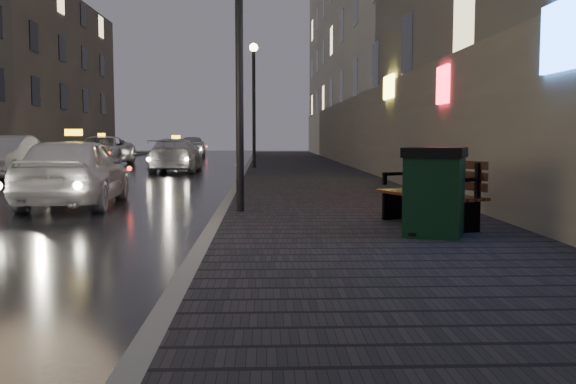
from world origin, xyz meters
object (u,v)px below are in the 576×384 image
object	(u,v)px
trash_bin	(434,191)
taxi_far	(102,151)
taxi_near	(75,171)
car_left_mid	(3,157)
lamp_far	(254,89)
car_far	(192,146)
lamp_near	(239,25)
bench	(432,192)
taxi_mid	(176,155)

from	to	relation	value
trash_bin	taxi_far	distance (m)	26.93
taxi_near	car_left_mid	world-z (taller)	car_left_mid
lamp_far	trash_bin	size ratio (longest dim) A/B	4.34
trash_bin	taxi_near	size ratio (longest dim) A/B	0.27
car_far	lamp_near	bearing A→B (deg)	90.09
lamp_near	trash_bin	size ratio (longest dim) A/B	4.34
lamp_near	bench	bearing A→B (deg)	-32.79
taxi_near	bench	bearing A→B (deg)	144.21
car_far	taxi_far	bearing A→B (deg)	67.77
lamp_near	car_left_mid	size ratio (longest dim) A/B	1.14
lamp_near	car_far	bearing A→B (deg)	97.84
lamp_near	trash_bin	bearing A→B (deg)	-47.09
lamp_near	taxi_near	distance (m)	5.12
car_far	bench	bearing A→B (deg)	94.32
lamp_far	taxi_near	xyz separation A→B (m)	(-3.65, -13.66, -2.73)
trash_bin	taxi_far	xyz separation A→B (m)	(-10.70, 24.72, -0.02)
lamp_near	taxi_near	world-z (taller)	lamp_near
taxi_near	taxi_far	size ratio (longest dim) A/B	0.83
bench	trash_bin	distance (m)	1.07
lamp_far	bench	bearing A→B (deg)	-80.45
car_left_mid	car_far	xyz separation A→B (m)	(3.94, 23.16, 0.00)
lamp_far	taxi_far	distance (m)	10.16
lamp_far	taxi_near	world-z (taller)	lamp_far
lamp_far	taxi_mid	distance (m)	4.33
lamp_far	taxi_near	size ratio (longest dim) A/B	1.18
trash_bin	car_left_mid	world-z (taller)	car_left_mid
taxi_near	car_far	distance (m)	31.88
bench	taxi_mid	bearing A→B (deg)	87.89
trash_bin	bench	bearing A→B (deg)	99.90
car_left_mid	taxi_far	size ratio (longest dim) A/B	0.86
bench	taxi_near	distance (m)	7.93
bench	taxi_mid	world-z (taller)	taxi_mid
taxi_far	car_far	bearing A→B (deg)	76.01
taxi_far	car_far	world-z (taller)	car_far
taxi_mid	car_far	xyz separation A→B (m)	(-1.44, 18.71, 0.07)
taxi_mid	car_far	size ratio (longest dim) A/B	1.07
taxi_mid	car_far	distance (m)	18.77
car_far	taxi_near	bearing A→B (deg)	84.15
lamp_near	car_left_mid	xyz separation A→B (m)	(-8.65, 11.03, -2.72)
trash_bin	taxi_mid	world-z (taller)	taxi_mid
trash_bin	car_left_mid	size ratio (longest dim) A/B	0.26
taxi_near	taxi_mid	size ratio (longest dim) A/B	0.93
car_far	car_left_mid	bearing A→B (deg)	72.59
lamp_far	car_left_mid	xyz separation A→B (m)	(-8.65, -4.97, -2.72)
lamp_far	bench	distance (m)	18.42
bench	car_far	bearing A→B (deg)	80.12
taxi_mid	taxi_far	world-z (taller)	taxi_far
car_left_mid	taxi_near	bearing A→B (deg)	-63.14
taxi_mid	bench	bearing A→B (deg)	109.44
bench	taxi_mid	size ratio (longest dim) A/B	0.44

